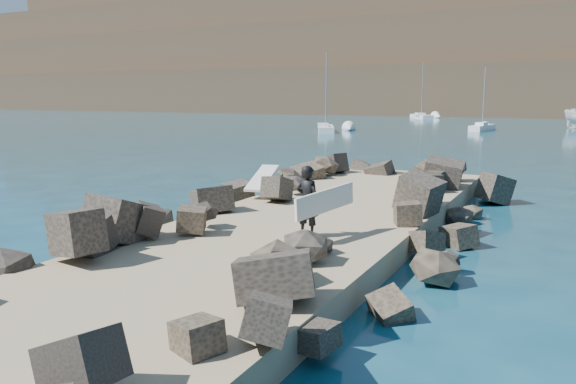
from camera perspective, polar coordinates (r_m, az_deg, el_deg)
name	(u,v)px	position (r m, az deg, el deg)	size (l,w,h in m)	color
ground	(305,240)	(15.39, 1.70, -4.95)	(800.00, 800.00, 0.00)	#0F384C
jetty	(269,247)	(13.59, -1.93, -5.63)	(6.00, 26.00, 0.60)	#8C7759
riprap_left	(185,223)	(15.50, -10.46, -3.09)	(2.60, 22.00, 1.00)	black
riprap_right	(392,249)	(12.90, 10.57, -5.72)	(2.60, 22.00, 1.00)	black
surfboard_resting	(262,181)	(19.06, -2.63, 1.12)	(0.61, 2.45, 0.08)	white
surfer_with_board	(310,201)	(13.18, 2.26, -0.94)	(1.10, 2.06, 1.71)	black
sailboat_b	(482,128)	(66.48, 19.12, 6.19)	(2.16, 5.91, 7.12)	white
sailboat_e	(421,116)	(99.18, 13.37, 7.48)	(5.54, 7.79, 9.54)	white
sailboat_a	(326,129)	(61.08, 3.84, 6.44)	(4.37, 7.11, 8.56)	white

